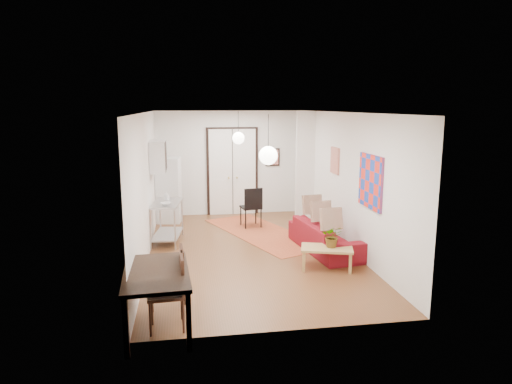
{
  "coord_description": "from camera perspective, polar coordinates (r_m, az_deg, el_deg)",
  "views": [
    {
      "loc": [
        -1.33,
        -9.15,
        3.04
      ],
      "look_at": [
        0.14,
        0.14,
        1.25
      ],
      "focal_mm": 32.0,
      "sensor_mm": 36.0,
      "label": 1
    }
  ],
  "objects": [
    {
      "name": "black_side_chair",
      "position": [
        11.62,
        -0.73,
        -1.33
      ],
      "size": [
        0.54,
        0.55,
        1.02
      ],
      "rotation": [
        0.0,
        0.0,
        3.32
      ],
      "color": "black",
      "rests_on": "floor"
    },
    {
      "name": "poster_back",
      "position": [
        12.94,
        2.1,
        4.38
      ],
      "size": [
        0.4,
        0.03,
        0.5
      ],
      "primitive_type": "cube",
      "color": "red",
      "rests_on": "wall_back"
    },
    {
      "name": "double_doors",
      "position": [
        12.81,
        -2.96,
        2.5
      ],
      "size": [
        1.44,
        0.06,
        2.5
      ],
      "primitive_type": "cube",
      "color": "white",
      "rests_on": "wall_back"
    },
    {
      "name": "dining_chair_far",
      "position": [
        6.58,
        -11.2,
        -11.19
      ],
      "size": [
        0.52,
        0.72,
        1.03
      ],
      "rotation": [
        0.0,
        0.0,
        -1.52
      ],
      "color": "#351A10",
      "rests_on": "floor"
    },
    {
      "name": "dining_chair_near",
      "position": [
        6.89,
        -11.1,
        -10.17
      ],
      "size": [
        0.52,
        0.72,
        1.03
      ],
      "rotation": [
        0.0,
        0.0,
        -1.52
      ],
      "color": "#351A10",
      "rests_on": "floor"
    },
    {
      "name": "wall_front",
      "position": [
        6.02,
        4.12,
        -4.56
      ],
      "size": [
        4.2,
        0.02,
        2.9
      ],
      "primitive_type": "cube",
      "color": "white",
      "rests_on": "floor"
    },
    {
      "name": "painting_popart",
      "position": [
        8.71,
        14.13,
        1.27
      ],
      "size": [
        0.05,
        1.0,
        1.0
      ],
      "primitive_type": "cube",
      "color": "red",
      "rests_on": "wall_right"
    },
    {
      "name": "pendant_front",
      "position": [
        7.31,
        1.54,
        4.59
      ],
      "size": [
        0.3,
        0.3,
        0.8
      ],
      "color": "white",
      "rests_on": "ceiling"
    },
    {
      "name": "print_left",
      "position": [
        11.23,
        -12.79,
        4.94
      ],
      "size": [
        0.03,
        0.44,
        0.54
      ],
      "primitive_type": "cube",
      "color": "brown",
      "rests_on": "wall_left"
    },
    {
      "name": "dining_table",
      "position": [
        6.44,
        -12.34,
        -10.38
      ],
      "size": [
        0.95,
        1.56,
        0.84
      ],
      "rotation": [
        0.0,
        0.0,
        0.06
      ],
      "color": "black",
      "rests_on": "floor"
    },
    {
      "name": "kitchen_counter",
      "position": [
        10.42,
        -11.08,
        -2.99
      ],
      "size": [
        0.76,
        1.27,
        0.92
      ],
      "rotation": [
        0.0,
        0.0,
        -0.14
      ],
      "color": "#B8BABE",
      "rests_on": "floor"
    },
    {
      "name": "potted_plant",
      "position": [
        8.68,
        9.53,
        -5.5
      ],
      "size": [
        0.45,
        0.41,
        0.41
      ],
      "primitive_type": "imported",
      "rotation": [
        0.0,
        0.0,
        -0.28
      ],
      "color": "#3F6B30",
      "rests_on": "coffee_table"
    },
    {
      "name": "pendant_back",
      "position": [
        11.26,
        -2.22,
        6.75
      ],
      "size": [
        0.3,
        0.3,
        0.8
      ],
      "color": "white",
      "rests_on": "ceiling"
    },
    {
      "name": "ceiling",
      "position": [
        9.25,
        -0.74,
        9.91
      ],
      "size": [
        4.2,
        7.0,
        0.02
      ],
      "primitive_type": "cube",
      "color": "white",
      "rests_on": "wall_back"
    },
    {
      "name": "coffee_table",
      "position": [
        8.72,
        8.84,
        -7.2
      ],
      "size": [
        1.06,
        0.77,
        0.42
      ],
      "rotation": [
        0.0,
        0.0,
        -0.28
      ],
      "color": "tan",
      "rests_on": "floor"
    },
    {
      "name": "floor",
      "position": [
        9.73,
        -0.7,
        -7.43
      ],
      "size": [
        7.0,
        7.0,
        0.0
      ],
      "primitive_type": "plane",
      "color": "brown",
      "rests_on": "ground"
    },
    {
      "name": "fridge",
      "position": [
        12.19,
        -10.84,
        0.24
      ],
      "size": [
        0.68,
        0.68,
        1.71
      ],
      "primitive_type": "cube",
      "rotation": [
        0.0,
        0.0,
        -0.14
      ],
      "color": "silver",
      "rests_on": "floor"
    },
    {
      "name": "kilim_rug",
      "position": [
        11.08,
        0.83,
        -5.13
      ],
      "size": [
        2.64,
        3.92,
        0.01
      ],
      "primitive_type": "cube",
      "rotation": [
        0.0,
        0.0,
        0.38
      ],
      "color": "#C25B30",
      "rests_on": "floor"
    },
    {
      "name": "painting_abstract",
      "position": [
        10.59,
        9.84,
        3.89
      ],
      "size": [
        0.05,
        0.5,
        0.6
      ],
      "primitive_type": "cube",
      "color": "beige",
      "rests_on": "wall_right"
    },
    {
      "name": "wall_back",
      "position": [
        12.82,
        -2.99,
        3.63
      ],
      "size": [
        4.2,
        0.02,
        2.9
      ],
      "primitive_type": "cube",
      "color": "white",
      "rests_on": "floor"
    },
    {
      "name": "wall_cabinet",
      "position": [
        10.73,
        -12.15,
        4.43
      ],
      "size": [
        0.35,
        1.0,
        0.7
      ],
      "primitive_type": "cube",
      "color": "white",
      "rests_on": "wall_left"
    },
    {
      "name": "bowl",
      "position": [
        10.05,
        -11.2,
        -1.45
      ],
      "size": [
        0.29,
        0.29,
        0.05
      ],
      "primitive_type": "imported",
      "rotation": [
        0.0,
        0.0,
        -0.43
      ],
      "color": "white",
      "rests_on": "kitchen_counter"
    },
    {
      "name": "soap_bottle",
      "position": [
        10.58,
        -11.11,
        -0.46
      ],
      "size": [
        0.11,
        0.12,
        0.19
      ],
      "primitive_type": "imported",
      "rotation": [
        0.0,
        0.0,
        -0.43
      ],
      "color": "teal",
      "rests_on": "kitchen_counter"
    },
    {
      "name": "sofa",
      "position": [
        9.79,
        8.61,
        -5.52
      ],
      "size": [
        1.12,
        2.23,
        0.62
      ],
      "primitive_type": "imported",
      "rotation": [
        0.0,
        0.0,
        1.71
      ],
      "color": "maroon",
      "rests_on": "floor"
    },
    {
      "name": "wall_right",
      "position": [
        9.9,
        11.4,
        1.32
      ],
      "size": [
        0.02,
        7.0,
        2.9
      ],
      "primitive_type": "cube",
      "color": "white",
      "rests_on": "floor"
    },
    {
      "name": "wall_left",
      "position": [
        9.32,
        -13.61,
        0.65
      ],
      "size": [
        0.02,
        7.0,
        2.9
      ],
      "primitive_type": "cube",
      "color": "white",
      "rests_on": "floor"
    },
    {
      "name": "stub_partition",
      "position": [
        12.23,
        6.15,
        3.24
      ],
      "size": [
        0.5,
        0.1,
        2.9
      ],
      "primitive_type": "cube",
      "color": "white",
      "rests_on": "floor"
    }
  ]
}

